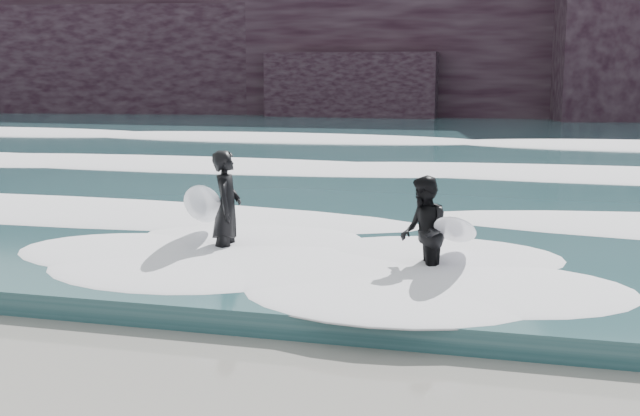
{
  "coord_description": "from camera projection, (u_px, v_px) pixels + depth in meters",
  "views": [
    {
      "loc": [
        2.37,
        -4.94,
        2.88
      ],
      "look_at": [
        -0.48,
        5.77,
        1.0
      ],
      "focal_mm": 45.0,
      "sensor_mm": 36.0,
      "label": 1
    }
  ],
  "objects": [
    {
      "name": "foam_near",
      "position": [
        393.0,
        213.0,
        14.29
      ],
      "size": [
        60.0,
        3.2,
        0.2
      ],
      "primitive_type": "ellipsoid",
      "color": "white",
      "rests_on": "sea"
    },
    {
      "name": "surfer_right",
      "position": [
        428.0,
        233.0,
        10.64
      ],
      "size": [
        1.1,
        1.96,
        1.53
      ],
      "color": "black",
      "rests_on": "ground"
    },
    {
      "name": "headland",
      "position": [
        497.0,
        37.0,
        48.77
      ],
      "size": [
        70.0,
        9.0,
        10.0
      ],
      "primitive_type": "cube",
      "color": "black",
      "rests_on": "ground"
    },
    {
      "name": "foam_far",
      "position": [
        467.0,
        139.0,
        29.53
      ],
      "size": [
        60.0,
        4.8,
        0.3
      ],
      "primitive_type": "ellipsoid",
      "color": "white",
      "rests_on": "sea"
    },
    {
      "name": "foam_mid",
      "position": [
        438.0,
        167.0,
        20.96
      ],
      "size": [
        60.0,
        4.0,
        0.24
      ],
      "primitive_type": "ellipsoid",
      "color": "white",
      "rests_on": "sea"
    },
    {
      "name": "sea",
      "position": [
        474.0,
        139.0,
        33.39
      ],
      "size": [
        90.0,
        52.0,
        0.3
      ],
      "primitive_type": "cube",
      "color": "#25494D",
      "rests_on": "ground"
    },
    {
      "name": "surfer_left",
      "position": [
        222.0,
        208.0,
        11.9
      ],
      "size": [
        1.26,
        2.03,
        1.75
      ],
      "color": "black",
      "rests_on": "ground"
    }
  ]
}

